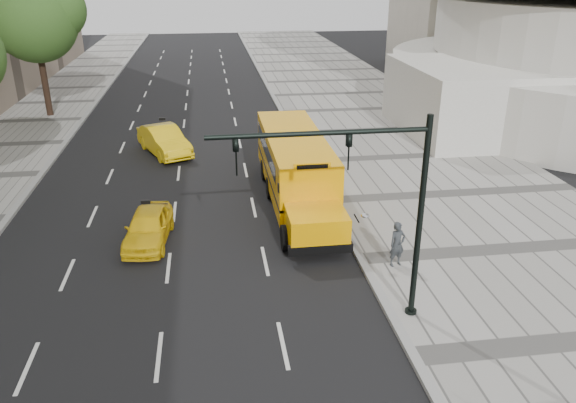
{
  "coord_description": "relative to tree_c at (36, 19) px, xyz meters",
  "views": [
    {
      "loc": [
        0.78,
        -23.1,
        10.08
      ],
      "look_at": [
        3.5,
        -4.0,
        1.9
      ],
      "focal_mm": 35.0,
      "sensor_mm": 36.0,
      "label": 1
    }
  ],
  "objects": [
    {
      "name": "ground",
      "position": [
        10.39,
        -18.17,
        -6.69
      ],
      "size": [
        140.0,
        140.0,
        0.0
      ],
      "primitive_type": "plane",
      "color": "black",
      "rests_on": "ground"
    },
    {
      "name": "traffic_signal",
      "position": [
        15.58,
        -27.33,
        -2.6
      ],
      "size": [
        6.18,
        0.36,
        6.4
      ],
      "color": "black",
      "rests_on": "ground"
    },
    {
      "name": "curb_far",
      "position": [
        2.39,
        -18.17,
        -6.62
      ],
      "size": [
        0.3,
        140.0,
        0.15
      ],
      "primitive_type": "cube",
      "color": "gray",
      "rests_on": "ground"
    },
    {
      "name": "taxi_near",
      "position": [
        8.56,
        -21.0,
        -6.03
      ],
      "size": [
        1.95,
        4.04,
        1.33
      ],
      "primitive_type": "imported",
      "rotation": [
        0.0,
        0.0,
        -0.1
      ],
      "color": "yellow",
      "rests_on": "ground"
    },
    {
      "name": "tree_c",
      "position": [
        0.0,
        0.0,
        0.0
      ],
      "size": [
        6.38,
        5.67,
        9.48
      ],
      "color": "black",
      "rests_on": "ground"
    },
    {
      "name": "school_bus",
      "position": [
        14.89,
        -17.48,
        -4.93
      ],
      "size": [
        2.96,
        11.56,
        3.19
      ],
      "color": "#FFA700",
      "rests_on": "ground"
    },
    {
      "name": "sidewalk_museum",
      "position": [
        22.39,
        -18.17,
        -6.62
      ],
      "size": [
        12.0,
        140.0,
        0.15
      ],
      "primitive_type": "cube",
      "color": "#999690",
      "rests_on": "ground"
    },
    {
      "name": "curb_museum",
      "position": [
        16.39,
        -18.17,
        -6.62
      ],
      "size": [
        0.3,
        140.0,
        0.15
      ],
      "primitive_type": "cube",
      "color": "gray",
      "rests_on": "ground"
    },
    {
      "name": "pedestrian",
      "position": [
        17.47,
        -24.39,
        -5.71
      ],
      "size": [
        0.69,
        0.54,
        1.66
      ],
      "primitive_type": "imported",
      "rotation": [
        0.0,
        0.0,
        0.27
      ],
      "color": "#2F3336",
      "rests_on": "sidewalk_museum"
    },
    {
      "name": "taxi_far",
      "position": [
        8.51,
        -9.76,
        -5.9
      ],
      "size": [
        3.48,
        5.12,
        1.6
      ],
      "primitive_type": "imported",
      "rotation": [
        0.0,
        0.0,
        0.41
      ],
      "color": "yellow",
      "rests_on": "ground"
    }
  ]
}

